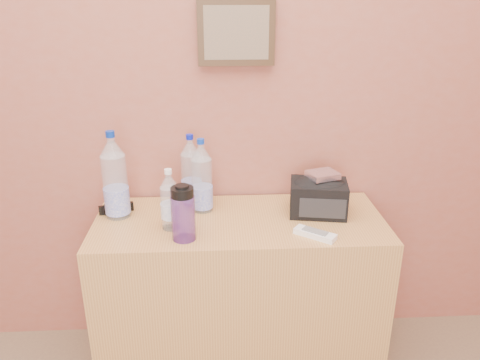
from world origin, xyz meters
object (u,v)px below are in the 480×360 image
pet_large_b (191,174)px  ac_remote (315,234)px  dresser (240,295)px  nalgene_bottle (183,213)px  pet_large_a (115,180)px  foil_packet (323,175)px  toiletry_bag (318,196)px  sunglasses (116,208)px  pet_small (170,203)px  pet_large_c (202,179)px

pet_large_b → ac_remote: size_ratio=1.95×
dresser → nalgene_bottle: nalgene_bottle is taller
pet_large_a → foil_packet: size_ratio=3.13×
pet_large_a → toiletry_bag: pet_large_a is taller
ac_remote → sunglasses: bearing=-161.0°
pet_large_b → pet_large_a: bearing=-159.7°
pet_large_b → toiletry_bag: bearing=-13.7°
pet_large_a → sunglasses: 0.14m
foil_packet → pet_large_a: bearing=179.2°
pet_small → sunglasses: 0.29m
pet_large_b → sunglasses: 0.33m
dresser → pet_large_a: size_ratio=3.25×
pet_large_b → pet_large_c: 0.08m
pet_large_c → sunglasses: (-0.35, -0.00, -0.12)m
sunglasses → foil_packet: 0.84m
pet_large_a → foil_packet: pet_large_a is taller
sunglasses → toiletry_bag: (0.81, -0.05, 0.06)m
pet_large_c → ac_remote: size_ratio=1.96×
sunglasses → foil_packet: (0.83, -0.04, 0.15)m
pet_large_b → pet_large_c: pet_large_c is taller
pet_large_b → sunglasses: pet_large_b is taller
pet_large_b → toiletry_bag: 0.53m
sunglasses → pet_large_a: bearing=-83.4°
pet_large_c → pet_small: 0.19m
pet_large_b → foil_packet: bearing=-12.7°
toiletry_bag → pet_small: bearing=-161.2°
pet_small → foil_packet: pet_small is taller
pet_large_a → pet_small: 0.25m
sunglasses → dresser: bearing=-27.7°
pet_large_a → pet_large_b: size_ratio=1.16×
nalgene_bottle → foil_packet: nalgene_bottle is taller
pet_large_a → pet_large_b: bearing=20.3°
foil_packet → toiletry_bag: bearing=-156.5°
pet_small → pet_large_a: bearing=152.3°
sunglasses → ac_remote: (0.76, -0.25, -0.01)m
pet_small → ac_remote: 0.55m
foil_packet → pet_large_b: bearing=167.3°
dresser → sunglasses: bearing=169.5°
dresser → nalgene_bottle: (-0.21, -0.14, 0.46)m
dresser → foil_packet: (0.33, 0.05, 0.52)m
dresser → toiletry_bag: 0.54m
nalgene_bottle → sunglasses: (-0.29, 0.24, -0.09)m
ac_remote → foil_packet: foil_packet is taller
pet_large_a → nalgene_bottle: (0.27, -0.20, -0.05)m
dresser → toiletry_bag: (0.32, 0.04, 0.43)m
pet_large_c → pet_large_a: bearing=-173.6°
foil_packet → ac_remote: bearing=-107.4°
dresser → pet_large_b: size_ratio=3.78×
sunglasses → pet_large_b: bearing=-3.5°
pet_small → sunglasses: size_ratio=1.73×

